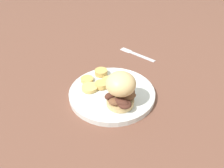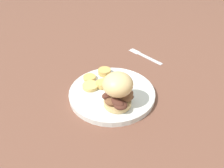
# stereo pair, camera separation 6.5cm
# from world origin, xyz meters

# --- Properties ---
(ground_plane) EXTENTS (4.00, 4.00, 0.00)m
(ground_plane) POSITION_xyz_m (0.00, 0.00, 0.00)
(ground_plane) COLOR brown
(dinner_plate) EXTENTS (0.26, 0.26, 0.02)m
(dinner_plate) POSITION_xyz_m (0.00, 0.00, 0.01)
(dinner_plate) COLOR silver
(dinner_plate) RESTS_ON ground_plane
(sandwich) EXTENTS (0.09, 0.09, 0.10)m
(sandwich) POSITION_xyz_m (0.04, -0.05, 0.07)
(sandwich) COLOR tan
(sandwich) RESTS_ON dinner_plate
(potato_round_0) EXTENTS (0.05, 0.05, 0.01)m
(potato_round_0) POSITION_xyz_m (-0.07, -0.01, 0.02)
(potato_round_0) COLOR #DBB766
(potato_round_0) RESTS_ON dinner_plate
(potato_round_1) EXTENTS (0.05, 0.05, 0.02)m
(potato_round_1) POSITION_xyz_m (-0.02, 0.03, 0.03)
(potato_round_1) COLOR tan
(potato_round_1) RESTS_ON dinner_plate
(potato_round_2) EXTENTS (0.04, 0.04, 0.01)m
(potato_round_2) POSITION_xyz_m (-0.09, 0.03, 0.02)
(potato_round_2) COLOR tan
(potato_round_2) RESTS_ON dinner_plate
(potato_round_3) EXTENTS (0.04, 0.04, 0.02)m
(potato_round_3) POSITION_xyz_m (-0.04, 0.01, 0.03)
(potato_round_3) COLOR tan
(potato_round_3) RESTS_ON dinner_plate
(potato_round_4) EXTENTS (0.04, 0.04, 0.02)m
(potato_round_4) POSITION_xyz_m (-0.06, 0.08, 0.03)
(potato_round_4) COLOR tan
(potato_round_4) RESTS_ON dinner_plate
(potato_round_5) EXTENTS (0.04, 0.04, 0.01)m
(potato_round_5) POSITION_xyz_m (0.01, 0.05, 0.02)
(potato_round_5) COLOR #DBB766
(potato_round_5) RESTS_ON dinner_plate
(fork) EXTENTS (0.15, 0.09, 0.00)m
(fork) POSITION_xyz_m (0.03, 0.27, 0.00)
(fork) COLOR silver
(fork) RESTS_ON ground_plane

